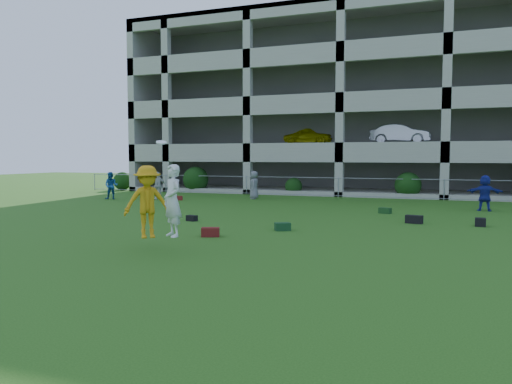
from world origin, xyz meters
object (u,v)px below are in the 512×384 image
at_px(bystander_a, 111,186).
at_px(bystander_c, 254,185).
at_px(parking_garage, 362,110).
at_px(crate_d, 480,222).
at_px(frisbee_contest, 153,202).
at_px(bystander_d, 485,193).
at_px(bystander_b, 158,186).

height_order(bystander_a, bystander_c, bystander_c).
bearing_deg(parking_garage, bystander_a, -128.34).
xyz_separation_m(crate_d, frisbee_contest, (-8.35, -7.92, 1.14)).
bearing_deg(bystander_c, crate_d, 36.85).
relative_size(crate_d, parking_garage, 0.01).
relative_size(bystander_a, frisbee_contest, 0.60).
relative_size(crate_d, frisbee_contest, 0.13).
distance_m(bystander_d, parking_garage, 16.83).
relative_size(bystander_a, crate_d, 4.48).
bearing_deg(bystander_a, crate_d, -31.93).
xyz_separation_m(bystander_b, parking_garage, (9.31, 14.08, 5.22)).
height_order(bystander_c, bystander_d, bystander_d).
distance_m(bystander_b, bystander_c, 5.52).
xyz_separation_m(bystander_d, parking_garage, (-7.72, 14.02, 5.20)).
xyz_separation_m(bystander_d, frisbee_contest, (-8.86, -13.43, 0.47)).
bearing_deg(parking_garage, crate_d, -69.73).
relative_size(bystander_b, frisbee_contest, 0.61).
bearing_deg(parking_garage, frisbee_contest, -92.38).
height_order(bystander_b, bystander_c, bystander_c).
bearing_deg(bystander_b, bystander_c, 2.52).
xyz_separation_m(bystander_c, frisbee_contest, (3.13, -15.61, 0.48)).
distance_m(bystander_a, bystander_b, 2.67).
bearing_deg(bystander_c, parking_garage, 140.85).
bearing_deg(crate_d, frisbee_contest, -136.54).
height_order(bystander_c, parking_garage, parking_garage).
bearing_deg(bystander_d, bystander_a, 5.77).
bearing_deg(bystander_d, crate_d, 87.77).
xyz_separation_m(bystander_b, crate_d, (16.53, -5.45, -0.65)).
bearing_deg(crate_d, bystander_c, 146.18).
xyz_separation_m(bystander_c, crate_d, (11.48, -7.69, -0.66)).
xyz_separation_m(bystander_b, bystander_d, (17.03, 0.06, 0.02)).
relative_size(bystander_b, bystander_d, 0.98).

